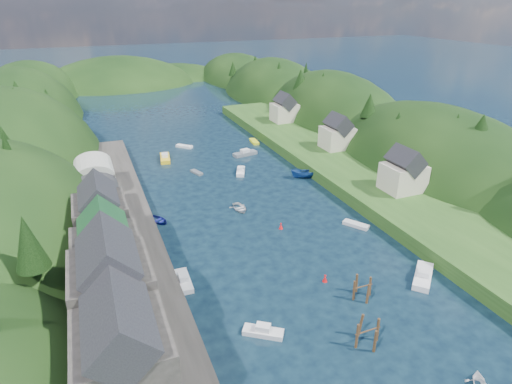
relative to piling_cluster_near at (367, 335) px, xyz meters
name	(u,v)px	position (x,y,z in m)	size (l,w,h in m)	color
ground	(219,171)	(0.69, 56.50, -1.27)	(600.00, 600.00, 0.00)	black
hillside_left	(14,192)	(-44.31, 81.50, -9.30)	(44.00, 245.56, 52.00)	black
hillside_right	(332,146)	(45.69, 81.50, -8.68)	(36.00, 245.56, 48.00)	black
far_hills	(144,103)	(1.90, 180.50, -12.07)	(103.00, 68.00, 44.00)	black
hill_trees	(201,106)	(1.40, 72.37, 9.74)	(90.03, 144.47, 12.17)	black
quay_left	(123,258)	(-23.31, 26.50, -0.27)	(12.00, 110.00, 2.00)	#2D2B28
terrace_left_grass	(71,267)	(-30.31, 26.50, -0.02)	(12.00, 110.00, 2.50)	#234719
quayside_buildings	(111,278)	(-25.31, 12.89, 5.82)	(8.00, 35.84, 12.90)	#2D2B28
boat_sheds	(96,184)	(-25.31, 45.50, 4.01)	(7.00, 21.00, 7.50)	#2D2D30
terrace_right	(340,165)	(25.69, 46.50, -0.07)	(16.00, 120.00, 2.40)	#234719
right_bank_cottages	(333,134)	(28.69, 54.83, 4.58)	(9.00, 59.24, 8.41)	beige
piling_cluster_near	(367,335)	(0.00, 0.00, 0.00)	(3.27, 3.04, 3.67)	#382314
piling_cluster_far	(362,290)	(4.26, 7.10, -0.17)	(2.92, 2.76, 3.34)	#382314
channel_buoy_near	(325,279)	(1.60, 11.77, -0.79)	(0.70, 0.70, 1.10)	red
channel_buoy_far	(281,226)	(2.26, 27.31, -0.79)	(0.70, 0.70, 1.10)	red
moored_boats	(263,219)	(0.49, 30.61, -0.65)	(37.94, 88.65, 2.24)	white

